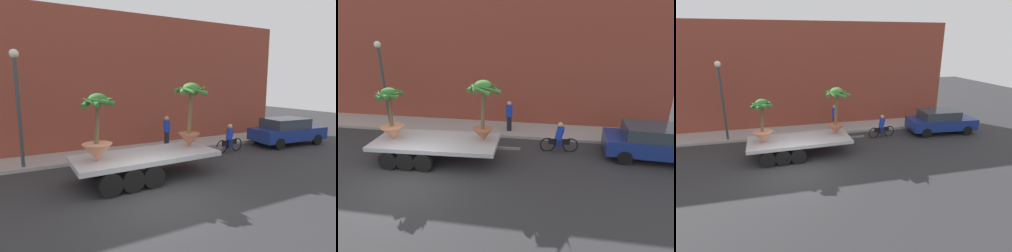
# 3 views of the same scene
# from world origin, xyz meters

# --- Properties ---
(ground_plane) EXTENTS (60.00, 60.00, 0.00)m
(ground_plane) POSITION_xyz_m (0.00, 0.00, 0.00)
(ground_plane) COLOR #2D2D30
(sidewalk) EXTENTS (24.00, 2.20, 0.15)m
(sidewalk) POSITION_xyz_m (0.00, 6.10, 0.07)
(sidewalk) COLOR #A39E99
(sidewalk) RESTS_ON ground
(building_facade) EXTENTS (24.00, 1.20, 7.37)m
(building_facade) POSITION_xyz_m (0.00, 7.80, 3.69)
(building_facade) COLOR brown
(building_facade) RESTS_ON ground
(flatbed_trailer) EXTENTS (6.55, 2.51, 0.98)m
(flatbed_trailer) POSITION_xyz_m (0.13, 2.06, 0.76)
(flatbed_trailer) COLOR #B7BABF
(flatbed_trailer) RESTS_ON ground
(potted_palm_rear) EXTENTS (1.44, 1.44, 2.68)m
(potted_palm_rear) POSITION_xyz_m (2.52, 2.36, 2.36)
(potted_palm_rear) COLOR #B26647
(potted_palm_rear) RESTS_ON flatbed_trailer
(potted_palm_middle) EXTENTS (1.23, 1.24, 2.33)m
(potted_palm_middle) POSITION_xyz_m (-1.48, 1.88, 1.93)
(potted_palm_middle) COLOR tan
(potted_palm_middle) RESTS_ON flatbed_trailer
(cyclist) EXTENTS (1.84, 0.38, 1.54)m
(cyclist) POSITION_xyz_m (5.86, 3.78, 0.67)
(cyclist) COLOR black
(cyclist) RESTS_ON ground
(parked_car) EXTENTS (4.62, 2.17, 1.58)m
(parked_car) POSITION_xyz_m (10.12, 3.71, 0.83)
(parked_car) COLOR navy
(parked_car) RESTS_ON ground
(pedestrian_near_gate) EXTENTS (0.36, 0.36, 1.71)m
(pedestrian_near_gate) POSITION_xyz_m (3.14, 5.78, 1.04)
(pedestrian_near_gate) COLOR black
(pedestrian_near_gate) RESTS_ON sidewalk
(street_lamp) EXTENTS (0.36, 0.36, 4.83)m
(street_lamp) POSITION_xyz_m (-3.88, 5.30, 3.23)
(street_lamp) COLOR #383D42
(street_lamp) RESTS_ON sidewalk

